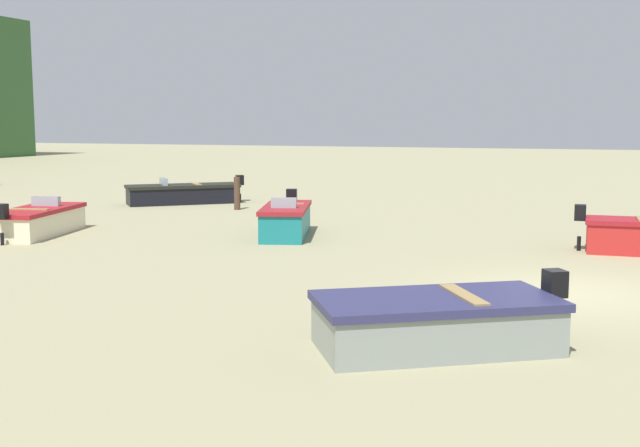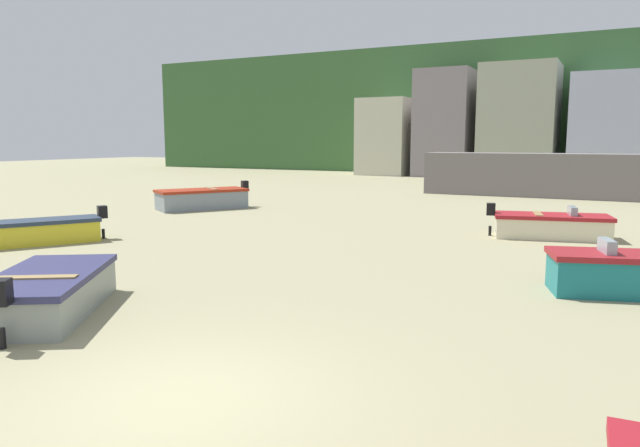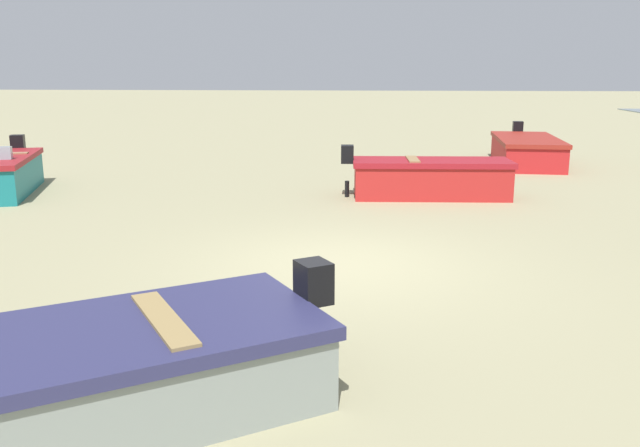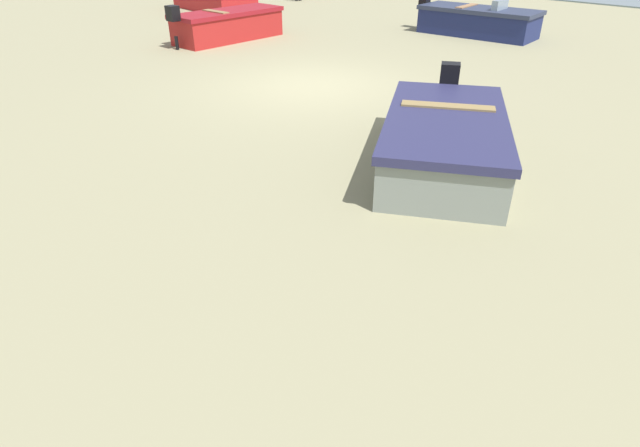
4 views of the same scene
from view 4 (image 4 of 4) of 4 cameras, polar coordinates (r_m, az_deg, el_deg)
The scene contains 4 objects.
ground_plane at distance 11.96m, azimuth -1.00°, elevation 14.98°, with size 160.00×160.00×0.00m, color gray.
boat_navy_2 at distance 18.33m, azimuth 17.01°, elevation 20.58°, with size 4.02×1.85×1.15m.
boat_red_6 at distance 17.12m, azimuth -10.15°, elevation 20.76°, with size 1.42×3.84×1.18m.
boat_grey_8 at distance 7.91m, azimuth 13.54°, elevation 8.94°, with size 3.27×3.82×1.09m.
Camera 4 is at (-8.29, 8.02, 3.18)m, focal length 28.99 mm.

